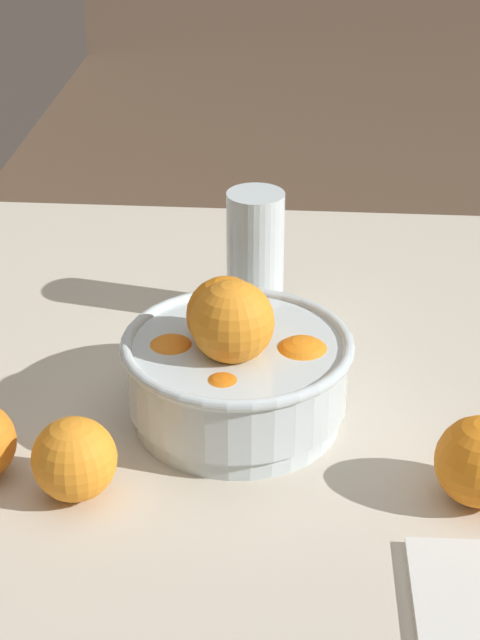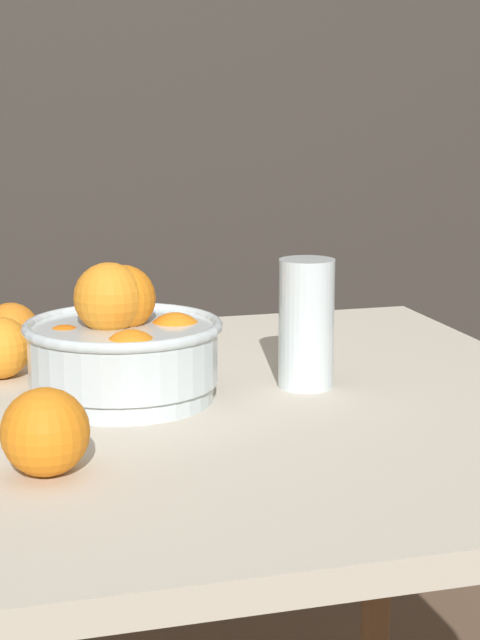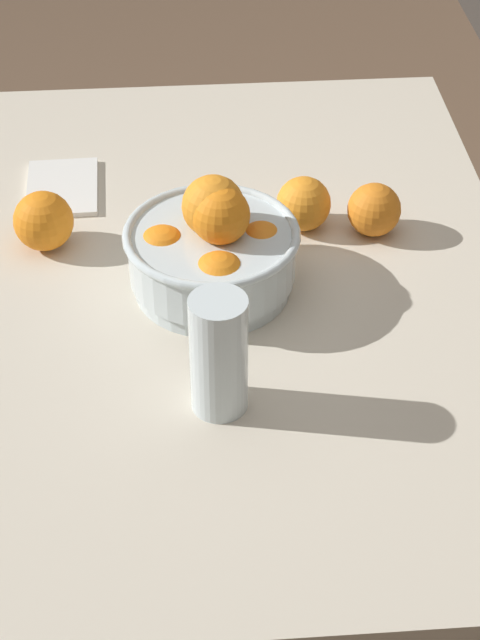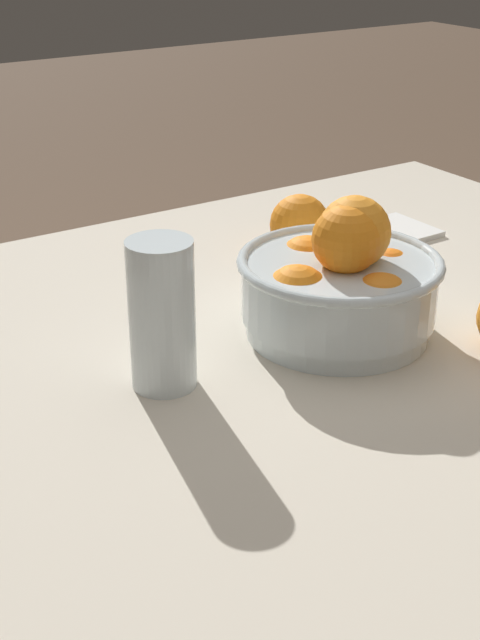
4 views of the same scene
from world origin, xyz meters
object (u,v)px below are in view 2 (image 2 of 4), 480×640
object	(u,v)px
juice_glass	(306,330)
fruit_bowl	(123,348)
orange_loose_near_bowl	(45,432)
orange_loose_front	(11,331)

from	to	relation	value
juice_glass	fruit_bowl	bearing A→B (deg)	178.64
orange_loose_near_bowl	orange_loose_front	size ratio (longest dim) A/B	1.10
orange_loose_near_bowl	orange_loose_front	world-z (taller)	orange_loose_near_bowl
juice_glass	orange_loose_front	world-z (taller)	juice_glass
orange_loose_near_bowl	orange_loose_front	distance (m)	0.46
juice_glass	orange_loose_front	size ratio (longest dim) A/B	2.06
fruit_bowl	juice_glass	world-z (taller)	fruit_bowl
juice_glass	orange_loose_near_bowl	world-z (taller)	juice_glass
orange_loose_near_bowl	orange_loose_front	xyz separation A→B (m)	(0.00, 0.46, -0.00)
fruit_bowl	orange_loose_front	size ratio (longest dim) A/B	3.03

